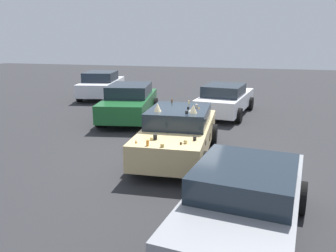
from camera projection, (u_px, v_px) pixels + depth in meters
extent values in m
plane|color=#2D2D30|center=(178.00, 156.00, 10.13)|extent=(60.00, 60.00, 0.00)
cube|color=#D8BC7F|center=(178.00, 136.00, 9.97)|extent=(4.54, 1.97, 0.67)
cube|color=#1E2833|center=(179.00, 116.00, 9.91)|extent=(2.08, 1.73, 0.46)
cylinder|color=black|center=(204.00, 164.00, 8.55)|extent=(0.68, 0.25, 0.67)
cylinder|color=black|center=(134.00, 159.00, 8.91)|extent=(0.68, 0.25, 0.67)
cylinder|color=black|center=(213.00, 134.00, 11.17)|extent=(0.68, 0.25, 0.67)
cylinder|color=black|center=(158.00, 131.00, 11.54)|extent=(0.68, 0.25, 0.67)
ellipsoid|color=black|center=(148.00, 129.00, 10.11)|extent=(0.11, 0.02, 0.13)
ellipsoid|color=black|center=(210.00, 139.00, 10.01)|extent=(0.14, 0.03, 0.15)
ellipsoid|color=black|center=(139.00, 142.00, 9.24)|extent=(0.18, 0.03, 0.11)
ellipsoid|color=black|center=(142.00, 146.00, 9.59)|extent=(0.17, 0.03, 0.14)
ellipsoid|color=black|center=(210.00, 136.00, 10.07)|extent=(0.16, 0.03, 0.16)
ellipsoid|color=black|center=(212.00, 124.00, 10.61)|extent=(0.12, 0.03, 0.09)
ellipsoid|color=black|center=(206.00, 143.00, 8.81)|extent=(0.10, 0.02, 0.16)
ellipsoid|color=black|center=(128.00, 157.00, 8.40)|extent=(0.20, 0.03, 0.08)
ellipsoid|color=black|center=(158.00, 128.00, 11.38)|extent=(0.12, 0.02, 0.10)
cylinder|color=black|center=(195.00, 138.00, 8.38)|extent=(0.11, 0.11, 0.10)
sphere|color=#51381E|center=(181.00, 143.00, 8.07)|extent=(0.06, 0.06, 0.06)
cylinder|color=black|center=(155.00, 137.00, 8.44)|extent=(0.10, 0.10, 0.13)
sphere|color=tan|center=(185.00, 142.00, 8.15)|extent=(0.09, 0.09, 0.09)
cone|color=orange|center=(136.00, 141.00, 8.18)|extent=(0.08, 0.08, 0.09)
sphere|color=tan|center=(151.00, 139.00, 8.40)|extent=(0.08, 0.08, 0.08)
cylinder|color=orange|center=(148.00, 143.00, 7.97)|extent=(0.07, 0.07, 0.14)
cylinder|color=tan|center=(162.00, 145.00, 7.89)|extent=(0.14, 0.14, 0.08)
cone|color=silver|center=(190.00, 110.00, 9.42)|extent=(0.10, 0.10, 0.07)
cylinder|color=black|center=(187.00, 112.00, 9.16)|extent=(0.09, 0.09, 0.08)
cylinder|color=tan|center=(189.00, 102.00, 10.48)|extent=(0.06, 0.06, 0.10)
cylinder|color=gray|center=(196.00, 106.00, 9.90)|extent=(0.10, 0.10, 0.11)
cylinder|color=black|center=(188.00, 108.00, 9.72)|extent=(0.08, 0.08, 0.07)
cylinder|color=#51381E|center=(172.00, 101.00, 10.68)|extent=(0.07, 0.07, 0.11)
cone|color=#A87A38|center=(199.00, 108.00, 9.79)|extent=(0.07, 0.07, 0.05)
cone|color=beige|center=(193.00, 109.00, 9.20)|extent=(0.21, 0.21, 0.24)
cone|color=beige|center=(158.00, 107.00, 9.40)|extent=(0.21, 0.21, 0.24)
cube|color=white|center=(102.00, 86.00, 19.73)|extent=(4.53, 2.46, 0.69)
cube|color=#1E2833|center=(101.00, 76.00, 19.40)|extent=(2.21, 1.92, 0.51)
cylinder|color=black|center=(93.00, 88.00, 21.15)|extent=(0.70, 0.33, 0.67)
cylinder|color=black|center=(122.00, 88.00, 21.02)|extent=(0.70, 0.33, 0.67)
cylinder|color=black|center=(79.00, 95.00, 18.59)|extent=(0.70, 0.33, 0.67)
cylinder|color=black|center=(112.00, 96.00, 18.45)|extent=(0.70, 0.33, 0.67)
cube|color=#1E602D|center=(129.00, 104.00, 14.51)|extent=(4.78, 2.51, 0.70)
cube|color=#1E2833|center=(129.00, 90.00, 14.46)|extent=(2.35, 1.96, 0.48)
cylinder|color=black|center=(146.00, 120.00, 13.15)|extent=(0.70, 0.33, 0.68)
cylinder|color=black|center=(99.00, 119.00, 13.30)|extent=(0.70, 0.33, 0.68)
cylinder|color=black|center=(155.00, 105.00, 15.87)|extent=(0.70, 0.33, 0.68)
cylinder|color=black|center=(116.00, 105.00, 16.02)|extent=(0.70, 0.33, 0.68)
cube|color=gray|center=(245.00, 205.00, 5.87)|extent=(4.40, 2.27, 0.68)
cube|color=#1E2833|center=(246.00, 177.00, 5.65)|extent=(2.04, 1.81, 0.42)
cylinder|color=black|center=(214.00, 184.00, 7.43)|extent=(0.69, 0.31, 0.67)
cylinder|color=black|center=(300.00, 198.00, 6.79)|extent=(0.69, 0.31, 0.67)
cylinder|color=black|center=(169.00, 251.00, 5.10)|extent=(0.69, 0.31, 0.67)
cube|color=white|center=(226.00, 101.00, 15.45)|extent=(4.65, 2.33, 0.66)
cube|color=#1E2833|center=(224.00, 90.00, 14.92)|extent=(2.12, 1.83, 0.46)
cylinder|color=black|center=(215.00, 101.00, 17.08)|extent=(0.64, 0.31, 0.62)
cylinder|color=black|center=(250.00, 104.00, 16.43)|extent=(0.64, 0.31, 0.62)
cylinder|color=black|center=(198.00, 112.00, 14.62)|extent=(0.64, 0.31, 0.62)
cylinder|color=black|center=(239.00, 115.00, 13.97)|extent=(0.64, 0.31, 0.62)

